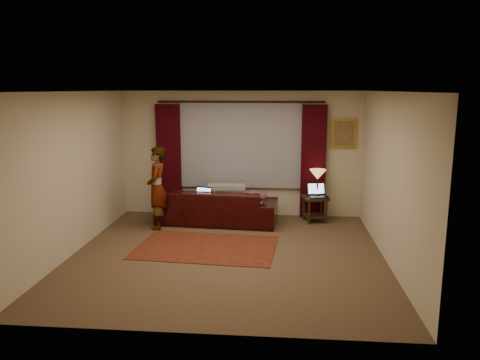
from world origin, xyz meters
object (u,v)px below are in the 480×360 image
object	(u,v)px
laptop_sofa	(200,195)
laptop_table	(318,190)
end_table	(315,209)
sofa	(217,200)
person	(157,188)
tiffany_lamp	(317,183)

from	to	relation	value
laptop_sofa	laptop_table	xyz separation A→B (m)	(2.30, 0.35, 0.06)
end_table	sofa	bearing A→B (deg)	-172.57
person	laptop_table	bearing A→B (deg)	95.48
laptop_sofa	end_table	bearing A→B (deg)	30.05
sofa	person	distance (m)	1.22
tiffany_lamp	laptop_sofa	bearing A→B (deg)	-168.19
tiffany_lamp	laptop_table	bearing A→B (deg)	-86.15
sofa	laptop_table	world-z (taller)	sofa
person	laptop_sofa	bearing A→B (deg)	103.94
sofa	laptop_sofa	size ratio (longest dim) A/B	6.16
sofa	laptop_table	distance (m)	2.01
sofa	person	world-z (taller)	person
tiffany_lamp	person	bearing A→B (deg)	-166.03
laptop_sofa	tiffany_lamp	xyz separation A→B (m)	(2.29, 0.48, 0.19)
sofa	laptop_sofa	distance (m)	0.37
laptop_sofa	person	bearing A→B (deg)	-140.42
laptop_sofa	laptop_table	size ratio (longest dim) A/B	0.95
laptop_sofa	tiffany_lamp	distance (m)	2.35
tiffany_lamp	person	xyz separation A→B (m)	(-3.07, -0.76, -0.01)
sofa	end_table	xyz separation A→B (m)	(1.95, 0.25, -0.21)
person	sofa	bearing A→B (deg)	106.33
tiffany_lamp	person	size ratio (longest dim) A/B	0.34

